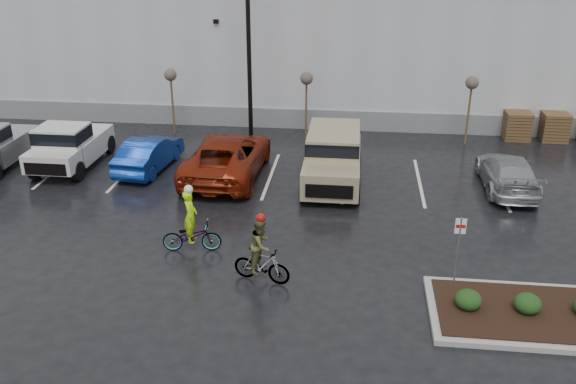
# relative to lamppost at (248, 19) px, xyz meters

# --- Properties ---
(ground) EXTENTS (120.00, 120.00, 0.00)m
(ground) POSITION_rel_lamppost_xyz_m (4.00, -12.00, -5.69)
(ground) COLOR black
(ground) RESTS_ON ground
(warehouse) EXTENTS (60.50, 15.50, 7.20)m
(warehouse) POSITION_rel_lamppost_xyz_m (4.00, 9.99, -2.04)
(warehouse) COLOR silver
(warehouse) RESTS_ON ground
(wooded_ridge) EXTENTS (80.00, 25.00, 6.00)m
(wooded_ridge) POSITION_rel_lamppost_xyz_m (4.00, 33.00, -2.69)
(wooded_ridge) COLOR #26441C
(wooded_ridge) RESTS_ON ground
(lamppost) EXTENTS (0.50, 1.00, 9.22)m
(lamppost) POSITION_rel_lamppost_xyz_m (0.00, 0.00, 0.00)
(lamppost) COLOR black
(lamppost) RESTS_ON ground
(sapling_west) EXTENTS (0.60, 0.60, 3.20)m
(sapling_west) POSITION_rel_lamppost_xyz_m (-4.00, 1.00, -2.96)
(sapling_west) COLOR #47311C
(sapling_west) RESTS_ON ground
(sapling_mid) EXTENTS (0.60, 0.60, 3.20)m
(sapling_mid) POSITION_rel_lamppost_xyz_m (2.50, 1.00, -2.96)
(sapling_mid) COLOR #47311C
(sapling_mid) RESTS_ON ground
(sapling_east) EXTENTS (0.60, 0.60, 3.20)m
(sapling_east) POSITION_rel_lamppost_xyz_m (10.00, 1.00, -2.96)
(sapling_east) COLOR #47311C
(sapling_east) RESTS_ON ground
(pallet_stack_a) EXTENTS (1.20, 1.20, 1.35)m
(pallet_stack_a) POSITION_rel_lamppost_xyz_m (12.50, 2.00, -5.01)
(pallet_stack_a) COLOR #47311C
(pallet_stack_a) RESTS_ON ground
(pallet_stack_b) EXTENTS (1.20, 1.20, 1.35)m
(pallet_stack_b) POSITION_rel_lamppost_xyz_m (14.20, 2.00, -5.01)
(pallet_stack_b) COLOR #47311C
(pallet_stack_b) RESTS_ON ground
(shrub_a) EXTENTS (0.70, 0.70, 0.52)m
(shrub_a) POSITION_rel_lamppost_xyz_m (8.00, -13.00, -5.27)
(shrub_a) COLOR #193512
(shrub_a) RESTS_ON curb_island
(shrub_b) EXTENTS (0.70, 0.70, 0.52)m
(shrub_b) POSITION_rel_lamppost_xyz_m (9.50, -13.00, -5.27)
(shrub_b) COLOR #193512
(shrub_b) RESTS_ON curb_island
(fire_lane_sign) EXTENTS (0.30, 0.05, 2.20)m
(fire_lane_sign) POSITION_rel_lamppost_xyz_m (7.80, -11.80, -4.28)
(fire_lane_sign) COLOR gray
(fire_lane_sign) RESTS_ON ground
(pickup_white) EXTENTS (2.10, 5.20, 1.96)m
(pickup_white) POSITION_rel_lamppost_xyz_m (-6.99, -3.62, -4.71)
(pickup_white) COLOR silver
(pickup_white) RESTS_ON ground
(car_blue) EXTENTS (1.89, 4.35, 1.39)m
(car_blue) POSITION_rel_lamppost_xyz_m (-3.63, -3.85, -4.99)
(car_blue) COLOR navy
(car_blue) RESTS_ON ground
(car_red) EXTENTS (2.97, 6.15, 1.69)m
(car_red) POSITION_rel_lamppost_xyz_m (-0.24, -4.17, -4.84)
(car_red) COLOR maroon
(car_red) RESTS_ON ground
(suv_tan) EXTENTS (2.20, 5.10, 2.06)m
(suv_tan) POSITION_rel_lamppost_xyz_m (4.04, -4.59, -4.66)
(suv_tan) COLOR tan
(suv_tan) RESTS_ON ground
(car_far_silver) EXTENTS (1.92, 4.63, 1.34)m
(car_far_silver) POSITION_rel_lamppost_xyz_m (10.77, -4.27, -5.02)
(car_far_silver) COLOR #A7AAAF
(car_far_silver) RESTS_ON ground
(cyclist_hivis) EXTENTS (1.90, 0.89, 2.22)m
(cyclist_hivis) POSITION_rel_lamppost_xyz_m (-0.06, -10.50, -4.99)
(cyclist_hivis) COLOR #3F3F44
(cyclist_hivis) RESTS_ON ground
(cyclist_olive) EXTENTS (1.71, 0.87, 2.14)m
(cyclist_olive) POSITION_rel_lamppost_xyz_m (2.38, -12.04, -4.89)
(cyclist_olive) COLOR #3F3F44
(cyclist_olive) RESTS_ON ground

